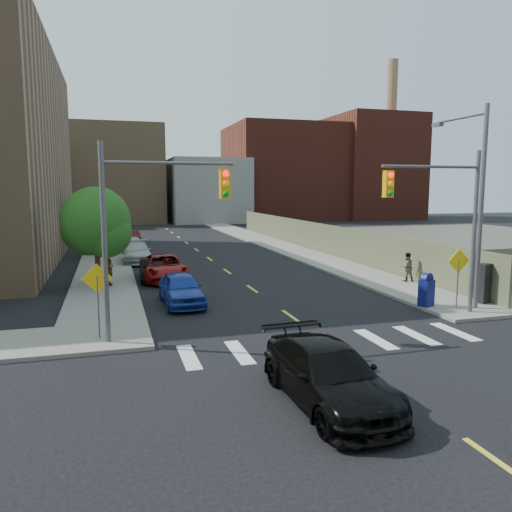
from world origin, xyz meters
TOP-DOWN VIEW (x-y plane):
  - ground at (0.00, 0.00)m, footprint 160.00×160.00m
  - sidewalk_nw at (-7.75, 41.50)m, footprint 3.50×73.00m
  - sidewalk_ne at (7.75, 41.50)m, footprint 3.50×73.00m
  - fence_north at (9.60, 28.00)m, footprint 0.12×44.00m
  - gravel_lot at (28.00, 30.00)m, footprint 36.00×42.00m
  - bg_bldg_west at (-22.00, 70.00)m, footprint 14.00×18.00m
  - bg_bldg_midwest at (-6.00, 72.00)m, footprint 14.00×16.00m
  - bg_bldg_center at (8.00, 70.00)m, footprint 12.00×16.00m
  - bg_bldg_east at (22.00, 72.00)m, footprint 18.00×18.00m
  - bg_bldg_fareast at (38.00, 70.00)m, footprint 14.00×16.00m
  - smokestack at (42.00, 70.00)m, footprint 1.80×1.80m
  - signal_nw at (-5.98, 6.00)m, footprint 4.59×0.30m
  - signal_ne at (5.98, 6.00)m, footprint 4.59×0.30m
  - streetlight_ne at (8.20, 6.90)m, footprint 0.25×3.70m
  - warn_sign_nw at (-7.80, 6.50)m, footprint 1.06×0.06m
  - warn_sign_ne at (7.20, 6.50)m, footprint 1.06×0.06m
  - warn_sign_midwest at (-7.80, 20.00)m, footprint 1.06×0.06m
  - tree_west_near at (-8.00, 16.05)m, footprint 3.66×3.64m
  - tree_west_far at (-8.00, 31.05)m, footprint 3.66×3.64m
  - parked_car_blue at (-4.20, 11.45)m, footprint 1.89×4.50m
  - parked_car_black at (-4.97, 18.20)m, footprint 1.63×3.88m
  - parked_car_red at (-4.32, 18.13)m, footprint 2.58×5.49m
  - parked_car_silver at (-5.50, 25.78)m, footprint 2.26×5.27m
  - parked_car_white at (-5.50, 31.90)m, footprint 1.99×4.21m
  - parked_car_maroon at (-5.50, 35.97)m, footprint 1.93×4.67m
  - parked_car_grey at (-5.50, 41.17)m, footprint 2.07×4.43m
  - black_sedan at (-2.12, -0.46)m, footprint 2.33×5.30m
  - mailbox at (6.30, 7.42)m, footprint 0.76×0.67m
  - payphone at (9.20, 7.21)m, footprint 0.65×0.58m
  - pedestrian_west at (-7.41, 16.48)m, footprint 0.46×0.68m
  - pedestrian_east at (8.90, 12.97)m, footprint 0.86×0.70m

SIDE VIEW (x-z plane):
  - ground at x=0.00m, z-range 0.00..0.00m
  - gravel_lot at x=28.00m, z-range 0.00..0.06m
  - sidewalk_nw at x=-7.75m, z-range 0.00..0.15m
  - sidewalk_ne at x=7.75m, z-range 0.00..0.15m
  - parked_car_grey at x=-5.50m, z-range 0.00..1.23m
  - parked_car_black at x=-4.97m, z-range 0.00..1.25m
  - parked_car_white at x=-5.50m, z-range 0.00..1.39m
  - parked_car_maroon at x=-5.50m, z-range 0.00..1.50m
  - black_sedan at x=-2.12m, z-range 0.00..1.51m
  - parked_car_silver at x=-5.50m, z-range 0.00..1.51m
  - parked_car_red at x=-4.32m, z-range 0.00..1.52m
  - parked_car_blue at x=-4.20m, z-range 0.00..1.52m
  - mailbox at x=6.30m, z-range 0.13..1.65m
  - pedestrian_east at x=8.90m, z-range 0.15..1.79m
  - pedestrian_west at x=-7.41m, z-range 0.15..2.00m
  - payphone at x=9.20m, z-range 0.15..2.00m
  - fence_north at x=9.60m, z-range 0.00..2.50m
  - warn_sign_nw at x=-7.80m, z-range 0.58..3.41m
  - warn_sign_ne at x=7.20m, z-range 0.58..3.41m
  - warn_sign_midwest at x=-7.80m, z-range 0.58..3.41m
  - tree_west_near at x=-8.00m, z-range 0.72..6.24m
  - tree_west_far at x=-8.00m, z-range 0.72..6.24m
  - signal_nw at x=-5.98m, z-range 1.03..8.03m
  - signal_ne at x=5.98m, z-range 1.03..8.03m
  - bg_bldg_center at x=8.00m, z-range 0.00..10.00m
  - streetlight_ne at x=8.20m, z-range 0.72..9.72m
  - bg_bldg_west at x=-22.00m, z-range 0.00..12.00m
  - bg_bldg_midwest at x=-6.00m, z-range 0.00..15.00m
  - bg_bldg_east at x=22.00m, z-range 0.00..16.00m
  - bg_bldg_fareast at x=38.00m, z-range 0.00..18.00m
  - smokestack at x=42.00m, z-range 0.00..28.00m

